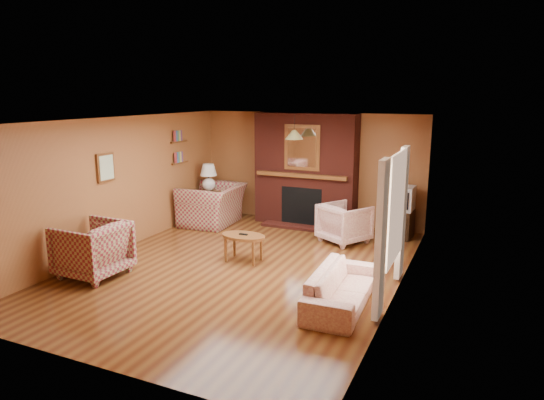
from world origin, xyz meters
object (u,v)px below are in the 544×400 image
at_px(fireplace, 306,171).
at_px(floral_armchair, 345,223).
at_px(coffee_table, 243,239).
at_px(crt_tv, 400,198).
at_px(tv_stand, 399,223).
at_px(floral_sofa, 341,287).
at_px(plaid_loveseat, 212,205).
at_px(side_table, 209,205).
at_px(table_lamp, 209,176).
at_px(plaid_armchair, 92,249).

relative_size(fireplace, floral_armchair, 2.91).
relative_size(coffee_table, crt_tv, 1.49).
bearing_deg(tv_stand, fireplace, -179.49).
xyz_separation_m(fireplace, floral_sofa, (1.90, -3.70, -0.93)).
xyz_separation_m(fireplace, crt_tv, (2.05, -0.19, -0.38)).
bearing_deg(plaid_loveseat, side_table, -142.66).
height_order(side_table, crt_tv, crt_tv).
bearing_deg(side_table, coffee_table, -47.32).
xyz_separation_m(table_lamp, tv_stand, (4.15, 0.35, -0.72)).
bearing_deg(fireplace, table_lamp, -165.71).
relative_size(floral_armchair, tv_stand, 1.46).
relative_size(coffee_table, table_lamp, 1.28).
relative_size(plaid_armchair, tv_stand, 1.69).
distance_m(floral_armchair, table_lamp, 3.33).
relative_size(floral_sofa, tv_stand, 3.05).
bearing_deg(floral_sofa, floral_armchair, 12.99).
height_order(table_lamp, tv_stand, table_lamp).
height_order(floral_armchair, side_table, floral_armchair).
bearing_deg(side_table, plaid_armchair, -87.69).
height_order(fireplace, plaid_armchair, fireplace).
relative_size(table_lamp, tv_stand, 1.08).
relative_size(floral_sofa, side_table, 2.60).
height_order(coffee_table, crt_tv, crt_tv).
distance_m(plaid_armchair, table_lamp, 3.76).
bearing_deg(side_table, crt_tv, 4.74).
bearing_deg(coffee_table, plaid_armchair, -139.71).
height_order(plaid_loveseat, table_lamp, table_lamp).
bearing_deg(floral_armchair, plaid_armchair, 77.65).
distance_m(fireplace, side_table, 2.33).
bearing_deg(coffee_table, floral_sofa, -26.76).
relative_size(plaid_armchair, floral_armchair, 1.16).
bearing_deg(fireplace, floral_sofa, -62.85).
bearing_deg(tv_stand, plaid_loveseat, -165.13).
height_order(plaid_armchair, tv_stand, plaid_armchair).
distance_m(side_table, crt_tv, 4.19).
xyz_separation_m(plaid_armchair, floral_sofa, (3.85, 0.54, -0.18)).
xyz_separation_m(coffee_table, table_lamp, (-1.99, 2.16, 0.60)).
bearing_deg(floral_sofa, fireplace, 25.01).
bearing_deg(table_lamp, floral_armchair, -6.87).
relative_size(plaid_armchair, floral_sofa, 0.55).
bearing_deg(plaid_loveseat, fireplace, 109.68).
bearing_deg(fireplace, crt_tv, -5.30).
xyz_separation_m(floral_sofa, side_table, (-4.00, 3.17, 0.08)).
bearing_deg(tv_stand, floral_sofa, -86.78).
height_order(table_lamp, crt_tv, table_lamp).
xyz_separation_m(plaid_loveseat, side_table, (-0.25, 0.28, -0.10)).
xyz_separation_m(side_table, tv_stand, (4.15, 0.35, -0.05)).
bearing_deg(coffee_table, table_lamp, 132.68).
xyz_separation_m(coffee_table, crt_tv, (2.16, 2.50, 0.40)).
xyz_separation_m(plaid_loveseat, table_lamp, (-0.25, 0.28, 0.57)).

